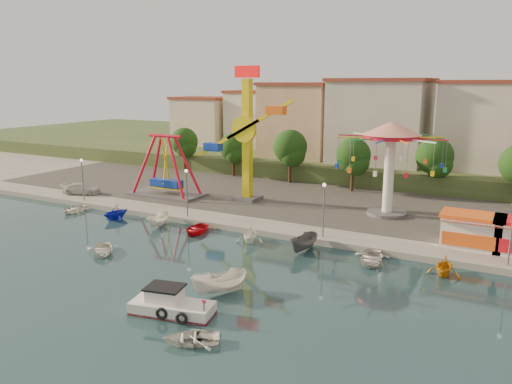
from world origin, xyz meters
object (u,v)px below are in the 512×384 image
Objects in this scene: cabin_motorboat at (171,306)px; skiff at (219,283)px; wave_swinger at (390,148)px; rowboat_a at (102,250)px; pirate_ship_ride at (166,167)px; van at (82,189)px; kamikaze_tower at (250,139)px.

skiff is at bearing 62.06° from cabin_motorboat.
wave_swinger reaches higher than rowboat_a.
pirate_ship_ride is at bearing 69.73° from rowboat_a.
wave_swinger is at bearing 6.96° from rowboat_a.
van reaches higher than skiff.
van is at bearing 133.38° from cabin_motorboat.
pirate_ship_ride is 2.27× the size of skiff.
kamikaze_tower is 2.80× the size of cabin_motorboat.
pirate_ship_ride is 0.61× the size of kamikaze_tower.
pirate_ship_ride is 1.69× the size of cabin_motorboat.
rowboat_a is (-19.70, -23.55, -7.80)m from wave_swinger.
pirate_ship_ride is 2.64× the size of rowboat_a.
cabin_motorboat is at bearing -51.22° from pirate_ship_ride.
van is (-10.34, -4.92, -3.07)m from pirate_ship_ride.
rowboat_a is at bearing -129.91° from wave_swinger.
skiff is (1.18, 4.22, 0.33)m from cabin_motorboat.
van is at bearing -154.56° from pirate_ship_ride.
pirate_ship_ride is 28.55m from wave_swinger.
kamikaze_tower is at bearing 148.08° from skiff.
rowboat_a is at bearing 140.49° from cabin_motorboat.
van is at bearing -161.57° from kamikaze_tower.
cabin_motorboat is 1.34× the size of skiff.
pirate_ship_ride reaches higher than rowboat_a.
kamikaze_tower is at bearing 11.45° from pirate_ship_ride.
wave_swinger is 31.68m from rowboat_a.
kamikaze_tower reaches higher than cabin_motorboat.
cabin_motorboat is 1.56× the size of rowboat_a.
wave_swinger reaches higher than pirate_ship_ride.
wave_swinger is at bearing 7.60° from pirate_ship_ride.
pirate_ship_ride reaches higher than skiff.
wave_swinger is at bearing 64.83° from cabin_motorboat.
skiff is at bearing -102.33° from wave_swinger.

